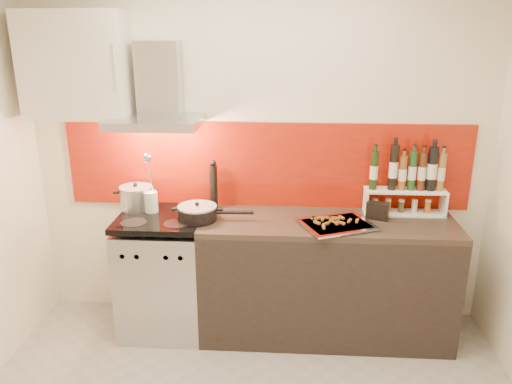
# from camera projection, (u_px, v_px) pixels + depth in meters

# --- Properties ---
(back_wall) EXTENTS (3.40, 0.02, 2.60)m
(back_wall) POSITION_uv_depth(u_px,v_px,m) (260.00, 154.00, 3.70)
(back_wall) COLOR silver
(back_wall) RESTS_ON ground
(backsplash) EXTENTS (3.00, 0.02, 0.64)m
(backsplash) POSITION_uv_depth(u_px,v_px,m) (266.00, 165.00, 3.72)
(backsplash) COLOR maroon
(backsplash) RESTS_ON back_wall
(range_stove) EXTENTS (0.60, 0.60, 0.91)m
(range_stove) POSITION_uv_depth(u_px,v_px,m) (164.00, 274.00, 3.72)
(range_stove) COLOR #B7B7BA
(range_stove) RESTS_ON ground
(counter) EXTENTS (1.80, 0.60, 0.90)m
(counter) POSITION_uv_depth(u_px,v_px,m) (325.00, 278.00, 3.65)
(counter) COLOR black
(counter) RESTS_ON ground
(range_hood) EXTENTS (0.62, 0.50, 0.61)m
(range_hood) POSITION_uv_depth(u_px,v_px,m) (158.00, 96.00, 3.46)
(range_hood) COLOR #B7B7BA
(range_hood) RESTS_ON back_wall
(upper_cabinet) EXTENTS (0.70, 0.35, 0.72)m
(upper_cabinet) POSITION_uv_depth(u_px,v_px,m) (77.00, 65.00, 3.41)
(upper_cabinet) COLOR silver
(upper_cabinet) RESTS_ON back_wall
(stock_pot) EXTENTS (0.24, 0.24, 0.21)m
(stock_pot) POSITION_uv_depth(u_px,v_px,m) (136.00, 198.00, 3.69)
(stock_pot) COLOR #B7B7BA
(stock_pot) RESTS_ON range_stove
(saute_pan) EXTENTS (0.54, 0.28, 0.13)m
(saute_pan) POSITION_uv_depth(u_px,v_px,m) (198.00, 212.00, 3.50)
(saute_pan) COLOR black
(saute_pan) RESTS_ON range_stove
(utensil_jar) EXTENTS (0.10, 0.15, 0.47)m
(utensil_jar) POSITION_uv_depth(u_px,v_px,m) (151.00, 196.00, 3.61)
(utensil_jar) COLOR silver
(utensil_jar) RESTS_ON range_stove
(pepper_mill) EXTENTS (0.06, 0.06, 0.37)m
(pepper_mill) POSITION_uv_depth(u_px,v_px,m) (214.00, 185.00, 3.70)
(pepper_mill) COLOR black
(pepper_mill) RESTS_ON counter
(step_shelf) EXTENTS (0.58, 0.16, 0.51)m
(step_shelf) POSITION_uv_depth(u_px,v_px,m) (409.00, 183.00, 3.57)
(step_shelf) COLOR white
(step_shelf) RESTS_ON counter
(caddy_box) EXTENTS (0.16, 0.12, 0.13)m
(caddy_box) POSITION_uv_depth(u_px,v_px,m) (377.00, 211.00, 3.52)
(caddy_box) COLOR black
(caddy_box) RESTS_ON counter
(baking_tray) EXTENTS (0.57, 0.51, 0.03)m
(baking_tray) POSITION_uv_depth(u_px,v_px,m) (336.00, 224.00, 3.40)
(baking_tray) COLOR silver
(baking_tray) RESTS_ON counter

